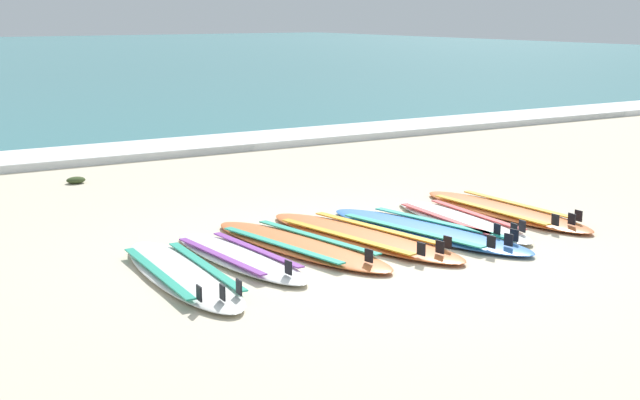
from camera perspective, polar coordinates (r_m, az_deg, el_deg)
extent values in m
plane|color=beige|center=(7.82, 3.27, -3.39)|extent=(80.00, 80.00, 0.00)
cube|color=white|center=(13.35, -12.56, 3.03)|extent=(80.00, 1.28, 0.11)
ellipsoid|color=silver|center=(7.16, -8.85, -4.67)|extent=(0.70, 2.25, 0.07)
cube|color=teal|center=(7.09, -10.38, -4.55)|extent=(0.18, 1.55, 0.01)
cube|color=teal|center=(7.22, -7.37, -4.16)|extent=(0.18, 1.55, 0.01)
cube|color=black|center=(6.36, -6.27, -5.90)|extent=(0.02, 0.09, 0.11)
cube|color=black|center=(6.37, -7.75, -5.93)|extent=(0.02, 0.09, 0.11)
cube|color=black|center=(6.47, -5.21, -5.57)|extent=(0.02, 0.09, 0.11)
ellipsoid|color=white|center=(7.58, -5.25, -3.65)|extent=(0.61, 1.99, 0.07)
cube|color=purple|center=(7.48, -6.42, -3.56)|extent=(0.16, 1.37, 0.01)
cube|color=purple|center=(7.65, -4.11, -3.15)|extent=(0.16, 1.37, 0.01)
cube|color=black|center=(6.93, -2.04, -4.34)|extent=(0.02, 0.09, 0.11)
ellipsoid|color=orange|center=(7.92, -1.36, -2.90)|extent=(0.92, 2.35, 0.07)
cube|color=teal|center=(7.79, -2.53, -2.86)|extent=(0.33, 1.59, 0.01)
cube|color=teal|center=(8.04, -0.24, -2.37)|extent=(0.33, 1.59, 0.01)
cube|color=black|center=(7.26, 3.14, -3.57)|extent=(0.03, 0.09, 0.11)
ellipsoid|color=orange|center=(8.23, 2.68, -2.34)|extent=(0.99, 2.50, 0.07)
cube|color=gold|center=(8.08, 1.57, -2.31)|extent=(0.36, 1.70, 0.01)
cube|color=gold|center=(8.37, 3.77, -1.82)|extent=(0.36, 1.70, 0.01)
cube|color=black|center=(7.58, 7.68, -3.00)|extent=(0.03, 0.09, 0.11)
cube|color=black|center=(7.50, 6.49, -3.14)|extent=(0.03, 0.09, 0.11)
cube|color=black|center=(7.74, 8.17, -2.70)|extent=(0.03, 0.09, 0.11)
ellipsoid|color=#3875CC|center=(8.51, 6.81, -1.94)|extent=(1.02, 2.49, 0.07)
cube|color=teal|center=(8.34, 5.83, -1.91)|extent=(0.38, 1.68, 0.01)
cube|color=teal|center=(8.66, 7.76, -1.44)|extent=(0.38, 1.68, 0.01)
cube|color=black|center=(7.92, 11.98, -2.50)|extent=(0.03, 0.09, 0.11)
cube|color=black|center=(7.82, 10.90, -2.64)|extent=(0.03, 0.09, 0.11)
cube|color=black|center=(8.08, 12.33, -2.22)|extent=(0.03, 0.09, 0.11)
ellipsoid|color=white|center=(8.96, 8.97, -1.29)|extent=(0.71, 2.15, 0.07)
cube|color=#D13838|center=(8.84, 7.98, -1.16)|extent=(0.20, 1.48, 0.01)
cube|color=#D13838|center=(9.06, 9.95, -0.90)|extent=(0.20, 1.48, 0.01)
cube|color=black|center=(8.31, 12.31, -1.84)|extent=(0.02, 0.09, 0.11)
cube|color=black|center=(8.26, 11.27, -1.86)|extent=(0.02, 0.09, 0.11)
cube|color=black|center=(8.44, 12.82, -1.64)|extent=(0.02, 0.09, 0.11)
ellipsoid|color=orange|center=(9.47, 11.70, -0.66)|extent=(0.61, 2.34, 0.07)
cube|color=gold|center=(9.32, 10.78, -0.57)|extent=(0.10, 1.63, 0.01)
cube|color=gold|center=(9.61, 12.61, -0.28)|extent=(0.10, 1.63, 0.01)
cube|color=black|center=(8.85, 15.82, -1.17)|extent=(0.01, 0.09, 0.11)
cube|color=black|center=(8.77, 14.83, -1.23)|extent=(0.01, 0.09, 0.11)
cube|color=black|center=(9.00, 16.22, -0.97)|extent=(0.01, 0.09, 0.11)
ellipsoid|color=#384723|center=(11.32, -15.36, 1.24)|extent=(0.23, 0.19, 0.08)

